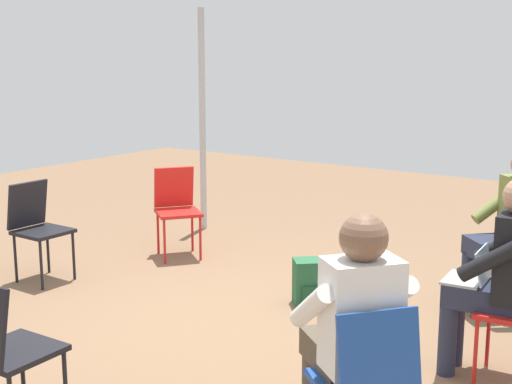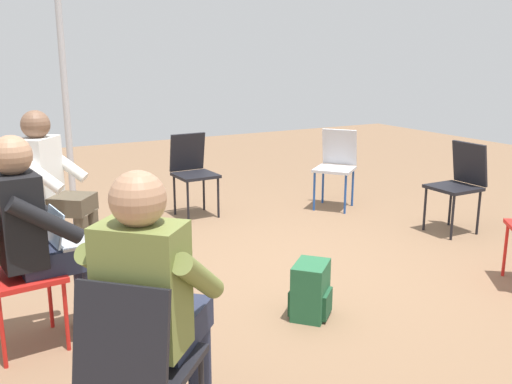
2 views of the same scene
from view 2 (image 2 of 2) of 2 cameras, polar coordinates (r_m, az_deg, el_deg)
The scene contains 12 objects.
ground_plane at distance 4.47m, azimuth 2.74°, elevation -8.11°, with size 14.00×14.00×0.00m, color brown.
chair_southwest at distance 4.85m, azimuth -21.30°, elevation -1.14°, with size 0.58×0.58×0.85m.
chair_southeast at distance 2.37m, azimuth -11.79°, elevation -16.11°, with size 0.58×0.58×0.85m.
chair_west at distance 5.95m, azimuth -6.37°, elevation 2.37°, with size 0.45×0.41×0.85m.
chair_south at distance 3.48m, azimuth -23.47°, elevation -7.08°, with size 0.44×0.47×0.85m.
chair_north at distance 5.67m, azimuth 19.68°, elevation 1.08°, with size 0.40×0.44×0.85m.
chair_northwest at distance 6.28m, azimuth 8.03°, elevation 2.93°, with size 0.58×0.58×0.85m.
person_with_laptop at distance 3.45m, azimuth -21.02°, elevation -3.57°, with size 0.52×0.55×1.24m.
person_in_white at distance 4.72m, azimuth -19.76°, elevation 1.08°, with size 0.63×0.63×1.24m.
person_in_olive at distance 2.42m, azimuth -10.21°, elevation -10.20°, with size 0.63×0.63×1.24m.
backpack_near_laptop_user at distance 3.75m, azimuth 5.47°, elevation -10.03°, with size 0.34×0.34×0.36m.
tent_pole_far at distance 6.55m, azimuth -18.47°, elevation 8.39°, with size 0.07×0.07×2.25m, color #B2B2B7.
Camera 2 is at (3.52, -2.20, 1.67)m, focal length 40.00 mm.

